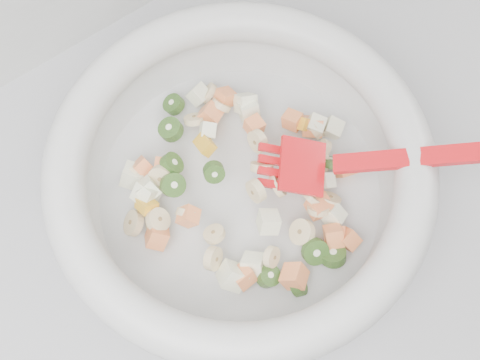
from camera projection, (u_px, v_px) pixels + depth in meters
counter at (206, 305)px, 1.08m from camera, size 2.00×0.60×0.90m
mixing_bowl at (240, 176)px, 0.62m from camera, size 0.43×0.39×0.14m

